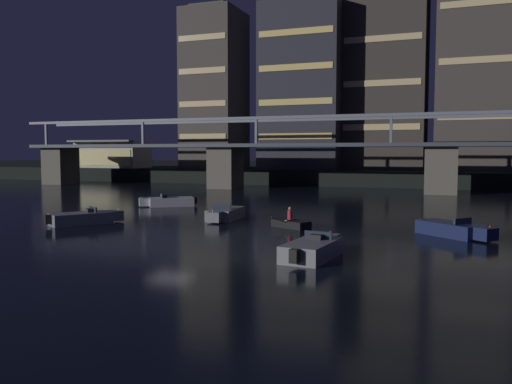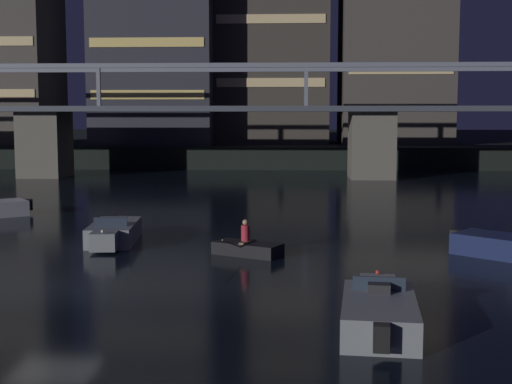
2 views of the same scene
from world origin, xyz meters
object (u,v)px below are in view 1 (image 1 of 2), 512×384
(speedboat_mid_left, at_px, (314,249))
(speedboat_mid_center, at_px, (169,202))
(tower_west_tall, at_px, (306,88))
(tower_central, at_px, (387,66))
(waterfront_pavilion, at_px, (113,155))
(tower_west_low, at_px, (215,90))
(river_bridge, at_px, (326,157))
(speedboat_near_center, at_px, (454,229))
(speedboat_near_left, at_px, (84,218))
(speedboat_near_right, at_px, (225,214))
(dinghy_with_paddler, at_px, (291,224))
(tower_east_tall, at_px, (479,38))

(speedboat_mid_left, height_order, speedboat_mid_center, same)
(tower_west_tall, xyz_separation_m, speedboat_mid_center, (-2.00, -39.63, -14.48))
(tower_central, xyz_separation_m, waterfront_pavilion, (-45.60, -6.83, -13.76))
(tower_west_tall, bearing_deg, speedboat_mid_left, -74.39)
(speedboat_mid_left, bearing_deg, tower_west_low, 118.94)
(river_bridge, bearing_deg, speedboat_mid_center, -110.13)
(tower_central, relative_size, speedboat_mid_left, 6.17)
(tower_west_low, distance_m, tower_central, 27.90)
(speedboat_near_center, bearing_deg, speedboat_mid_center, 158.87)
(tower_central, bearing_deg, speedboat_mid_left, -85.95)
(speedboat_near_left, bearing_deg, tower_central, 76.58)
(tower_west_tall, relative_size, tower_central, 0.80)
(tower_central, xyz_separation_m, speedboat_near_left, (-13.22, -55.41, -17.78))
(waterfront_pavilion, relative_size, speedboat_mid_center, 2.64)
(speedboat_near_right, relative_size, speedboat_mid_left, 1.00)
(tower_west_low, relative_size, tower_central, 0.82)
(river_bridge, height_order, speedboat_mid_left, river_bridge)
(waterfront_pavilion, bearing_deg, tower_west_tall, 6.14)
(speedboat_near_left, height_order, dinghy_with_paddler, dinghy_with_paddler)
(tower_west_low, distance_m, speedboat_near_left, 55.76)
(tower_west_low, relative_size, speedboat_mid_left, 5.06)
(speedboat_near_center, bearing_deg, tower_west_tall, 114.45)
(tower_west_low, bearing_deg, speedboat_near_center, -52.05)
(tower_west_tall, distance_m, tower_east_tall, 25.74)
(waterfront_pavilion, distance_m, speedboat_near_right, 59.05)
(speedboat_mid_left, bearing_deg, speedboat_near_center, 55.91)
(tower_west_low, bearing_deg, speedboat_mid_center, -70.83)
(speedboat_near_left, bearing_deg, river_bridge, 77.42)
(tower_central, distance_m, speedboat_near_right, 53.09)
(tower_west_tall, relative_size, speedboat_mid_left, 4.91)
(tower_west_tall, height_order, speedboat_mid_left, tower_west_tall)
(tower_central, distance_m, speedboat_mid_center, 48.40)
(waterfront_pavilion, xyz_separation_m, speedboat_mid_left, (49.93, -54.36, -4.02))
(waterfront_pavilion, bearing_deg, speedboat_mid_left, -47.43)
(tower_west_low, xyz_separation_m, dinghy_with_paddler, (27.99, -48.49, -15.00))
(tower_west_tall, relative_size, speedboat_near_right, 4.91)
(tower_west_low, bearing_deg, waterfront_pavilion, -169.87)
(tower_west_tall, xyz_separation_m, tower_central, (11.87, 3.20, 3.31))
(tower_central, xyz_separation_m, speedboat_near_right, (-5.25, -49.75, -17.78))
(tower_west_tall, bearing_deg, river_bridge, -66.28)
(speedboat_mid_center, bearing_deg, tower_east_tall, 57.13)
(speedboat_near_center, relative_size, speedboat_mid_center, 0.97)
(tower_east_tall, height_order, speedboat_near_right, tower_east_tall)
(tower_west_low, relative_size, speedboat_mid_center, 5.64)
(tower_central, xyz_separation_m, speedboat_mid_center, (-13.87, -42.83, -17.78))
(speedboat_near_left, bearing_deg, tower_west_tall, 88.52)
(tower_central, distance_m, speedboat_near_left, 59.67)
(tower_central, bearing_deg, tower_west_low, -172.55)
(speedboat_near_center, bearing_deg, speedboat_near_left, -172.30)
(speedboat_mid_left, distance_m, speedboat_mid_center, 25.85)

